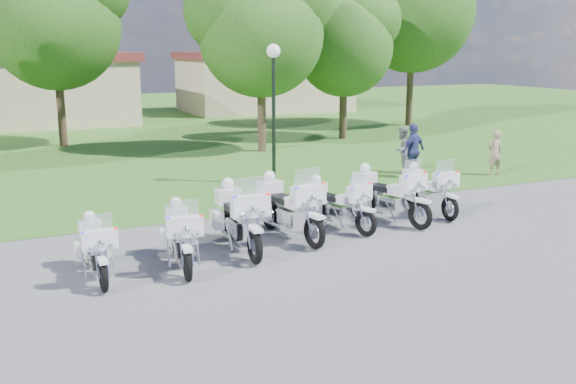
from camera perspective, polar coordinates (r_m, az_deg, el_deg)
name	(u,v)px	position (r m, az deg, el deg)	size (l,w,h in m)	color
ground	(325,241)	(14.75, 3.28, -4.40)	(100.00, 100.00, 0.00)	#58585D
grass_lawn	(115,122)	(40.23, -15.10, 6.04)	(100.00, 48.00, 0.01)	#2B601E
motorcycle_0	(95,247)	(12.87, -16.75, -4.74)	(0.70, 2.10, 1.41)	black
motorcycle_1	(181,235)	(13.14, -9.51, -3.77)	(0.96, 2.28, 1.54)	black
motorcycle_2	(239,216)	(14.04, -4.40, -2.16)	(0.94, 2.63, 1.76)	black
motorcycle_3	(288,206)	(14.89, -0.03, -1.26)	(1.08, 2.62, 1.76)	black
motorcycle_4	(337,203)	(15.68, 4.34, -0.97)	(1.19, 2.19, 1.52)	black
motorcycle_5	(387,194)	(16.48, 8.83, -0.14)	(1.26, 2.48, 1.71)	black
motorcycle_6	(428,189)	(17.57, 12.35, 0.29)	(0.77, 2.31, 1.55)	black
lamp_post	(273,80)	(20.51, -1.30, 9.92)	(0.44, 0.44, 4.46)	black
tree_1	(52,12)	(30.61, -20.22, 14.81)	(6.66, 5.68, 8.88)	#38281C
tree_2	(259,22)	(27.39, -2.55, 14.86)	(6.11, 5.21, 8.14)	#38281C
tree_3	(343,38)	(31.38, 4.93, 13.45)	(5.43, 4.64, 7.25)	#38281C
building_west	(3,89)	(40.51, -23.98, 8.37)	(14.56, 8.32, 4.10)	tan
building_east	(264,81)	(46.02, -2.11, 9.82)	(11.44, 7.28, 4.10)	tan
bystander_a	(495,153)	(23.38, 17.91, 3.31)	(0.57, 0.37, 1.55)	#9E7F6B
bystander_b	(402,150)	(22.99, 10.08, 3.69)	(0.80, 0.62, 1.64)	gray
bystander_c	(413,151)	(22.22, 11.08, 3.61)	(1.08, 0.45, 1.85)	navy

